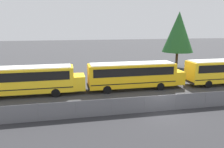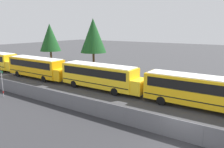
% 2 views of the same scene
% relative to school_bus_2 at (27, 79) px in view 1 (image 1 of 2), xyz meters
% --- Properties ---
extents(ground_plane, '(200.00, 200.00, 0.00)m').
position_rel_school_bus_2_xyz_m(ground_plane, '(12.57, -7.28, -1.93)').
color(ground_plane, '#38383A').
extents(road_strip, '(134.39, 12.00, 0.01)m').
position_rel_school_bus_2_xyz_m(road_strip, '(12.57, -13.28, -1.93)').
color(road_strip, '#2B2B2D').
rests_on(road_strip, ground_plane).
extents(fence, '(100.46, 0.07, 1.52)m').
position_rel_school_bus_2_xyz_m(fence, '(12.57, -7.29, -1.15)').
color(fence, '#9EA0A5').
rests_on(fence, ground_plane).
extents(school_bus_2, '(11.92, 2.63, 3.27)m').
position_rel_school_bus_2_xyz_m(school_bus_2, '(0.00, 0.00, 0.00)').
color(school_bus_2, yellow).
rests_on(school_bus_2, ground_plane).
extents(school_bus_3, '(11.92, 2.63, 3.27)m').
position_rel_school_bus_2_xyz_m(school_bus_3, '(12.27, 0.04, 0.00)').
color(school_bus_3, yellow).
rests_on(school_bus_3, ground_plane).
extents(tree_0, '(5.45, 5.45, 10.07)m').
position_rel_school_bus_2_xyz_m(tree_0, '(23.95, 11.40, 4.59)').
color(tree_0, '#51381E').
rests_on(tree_0, ground_plane).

